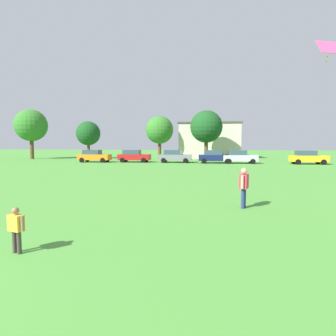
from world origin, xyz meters
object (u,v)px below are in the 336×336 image
at_px(child_kite_flyer, 16,226).
at_px(tree_left, 88,133).
at_px(kite, 329,48).
at_px(tree_far_left, 31,125).
at_px(tree_right, 160,130).
at_px(tree_far_right, 206,127).
at_px(parked_car_gray_2, 175,156).
at_px(parked_car_silver_4, 239,157).
at_px(parked_car_navy_3, 215,157).
at_px(parked_car_yellow_5, 308,157).
at_px(parked_car_orange_0, 94,156).
at_px(parked_car_red_1, 134,156).
at_px(adult_bystander, 244,184).

xyz_separation_m(child_kite_flyer, tree_left, (-15.25, 40.12, 3.56)).
bearing_deg(kite, tree_far_left, 140.20).
xyz_separation_m(tree_right, tree_far_right, (7.53, -3.40, 0.27)).
xyz_separation_m(kite, tree_far_right, (-5.95, 27.56, -2.23)).
relative_size(parked_car_gray_2, tree_far_right, 0.58).
bearing_deg(kite, parked_car_silver_4, 94.36).
xyz_separation_m(parked_car_navy_3, parked_car_yellow_5, (11.33, -0.31, 0.00)).
height_order(parked_car_navy_3, parked_car_yellow_5, same).
relative_size(parked_car_orange_0, parked_car_navy_3, 1.00).
distance_m(tree_far_left, tree_right, 21.17).
bearing_deg(tree_left, parked_car_red_1, -38.57).
relative_size(parked_car_gray_2, tree_left, 0.69).
bearing_deg(tree_right, tree_far_right, -24.30).
bearing_deg(child_kite_flyer, tree_far_left, 140.59).
relative_size(kite, parked_car_silver_4, 0.30).
distance_m(child_kite_flyer, adult_bystander, 8.11).
bearing_deg(parked_car_orange_0, child_kite_flyer, -71.02).
distance_m(adult_bystander, parked_car_yellow_5, 28.07).
bearing_deg(tree_left, tree_far_right, -9.06).
bearing_deg(tree_far_left, parked_car_gray_2, -13.59).
distance_m(adult_bystander, kite, 8.57).
relative_size(child_kite_flyer, tree_far_right, 0.15).
xyz_separation_m(child_kite_flyer, tree_far_left, (-24.25, 38.20, 4.84)).
bearing_deg(parked_car_yellow_5, child_kite_flyer, -118.11).
distance_m(child_kite_flyer, parked_car_red_1, 32.79).
bearing_deg(parked_car_red_1, parked_car_silver_4, -2.70).
bearing_deg(parked_car_red_1, parked_car_navy_3, -3.00).
bearing_deg(tree_left, kite, -50.25).
height_order(tree_left, tree_right, tree_right).
bearing_deg(parked_car_gray_2, parked_car_yellow_5, -2.96).
xyz_separation_m(parked_car_orange_0, tree_far_right, (15.20, 5.38, 4.13)).
bearing_deg(parked_car_navy_3, parked_car_yellow_5, -1.57).
height_order(kite, parked_car_orange_0, kite).
bearing_deg(child_kite_flyer, parked_car_silver_4, 93.02).
relative_size(child_kite_flyer, parked_car_red_1, 0.26).
height_order(parked_car_red_1, tree_far_right, tree_far_right).
bearing_deg(parked_car_gray_2, adult_bystander, -77.91).
distance_m(kite, parked_car_silver_4, 23.18).
bearing_deg(tree_far_left, tree_far_right, -2.41).
height_order(parked_car_orange_0, parked_car_navy_3, same).
height_order(adult_bystander, parked_car_navy_3, parked_car_navy_3).
xyz_separation_m(child_kite_flyer, kite, (10.27, 9.44, 6.57)).
relative_size(parked_car_orange_0, parked_car_red_1, 1.00).
relative_size(child_kite_flyer, parked_car_gray_2, 0.26).
bearing_deg(parked_car_orange_0, parked_car_navy_3, 0.45).
xyz_separation_m(kite, parked_car_silver_4, (-1.69, 22.22, -6.36)).
height_order(parked_car_yellow_5, tree_right, tree_right).
relative_size(parked_car_silver_4, tree_right, 0.62).
relative_size(parked_car_red_1, parked_car_silver_4, 1.00).
distance_m(parked_car_orange_0, parked_car_gray_2, 11.04).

